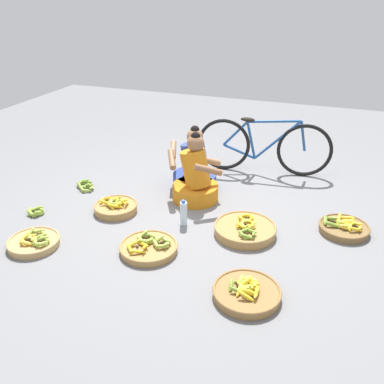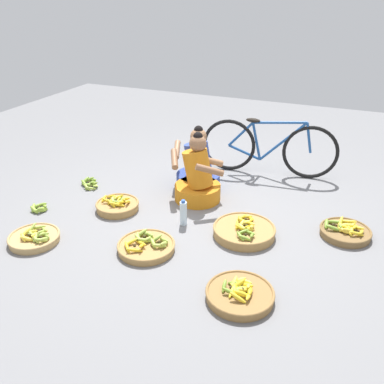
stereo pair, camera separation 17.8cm
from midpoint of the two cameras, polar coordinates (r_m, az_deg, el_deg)
ground_plane at (r=4.46m, az=-0.27°, el=-2.95°), size 10.00×10.00×0.00m
vendor_woman_front at (r=4.63m, az=-0.65°, el=1.81°), size 0.73×0.53×0.80m
vendor_woman_behind at (r=4.92m, az=-0.67°, el=3.21°), size 0.72×0.55×0.77m
bicycle_leaning at (r=5.36m, az=8.80°, el=6.20°), size 1.69×0.28×0.73m
banana_basket_front_right at (r=3.35m, az=5.97°, el=-13.52°), size 0.54×0.54×0.15m
banana_basket_front_center at (r=4.36m, az=19.04°, el=-4.61°), size 0.49×0.49×0.15m
banana_basket_back_right at (r=4.57m, az=-11.55°, el=-2.02°), size 0.47×0.47×0.16m
banana_basket_near_bicycle at (r=4.10m, az=6.07°, el=-5.08°), size 0.61×0.61×0.15m
banana_basket_mid_right at (r=4.21m, az=-22.05°, el=-6.37°), size 0.48×0.48×0.14m
banana_basket_back_left at (r=3.87m, az=-7.29°, el=-7.52°), size 0.54×0.54×0.14m
loose_bananas_mid_left at (r=4.77m, az=-21.67°, el=-2.50°), size 0.21×0.21×0.09m
loose_bananas_near_vendor at (r=5.18m, az=-15.40°, el=0.82°), size 0.29×0.28×0.09m
water_bottle at (r=4.20m, az=-2.38°, el=-2.95°), size 0.07×0.07×0.28m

